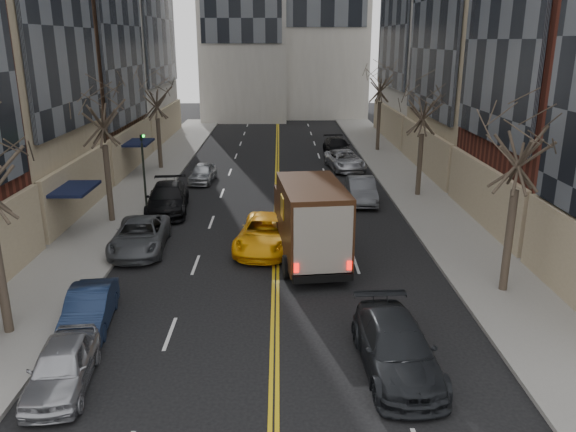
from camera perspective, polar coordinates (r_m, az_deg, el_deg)
name	(u,v)px	position (r m, az deg, el deg)	size (l,w,h in m)	color
sidewalk_left	(140,188)	(38.03, -14.84, 2.73)	(4.00, 66.00, 0.15)	slate
sidewalk_right	(413,187)	(37.95, 12.60, 2.86)	(4.00, 66.00, 0.15)	slate
tree_lf_mid	(100,98)	(30.22, -18.54, 11.33)	(3.20, 3.20, 8.91)	#382D23
tree_lf_far	(156,88)	(42.81, -13.31, 12.52)	(3.20, 3.20, 8.12)	#382D23
tree_rt_near	(523,126)	(21.72, 22.76, 8.44)	(3.20, 3.20, 8.71)	#382D23
tree_rt_mid	(424,96)	(34.95, 13.69, 11.73)	(3.20, 3.20, 8.32)	#382D23
tree_rt_far	(381,72)	(49.55, 9.43, 14.19)	(3.20, 3.20, 9.11)	#382D23
traffic_signal	(143,163)	(32.31, -14.49, 5.21)	(0.29, 0.26, 4.70)	black
ups_truck	(310,222)	(24.35, 2.23, -0.58)	(3.26, 6.85, 3.63)	black
observer_sedan	(396,348)	(17.17, 10.96, -13.01)	(2.30, 5.17, 1.47)	black
taxi	(266,233)	(26.18, -2.25, -1.77)	(2.47, 5.36, 1.49)	#FFAE0A
pedestrian	(310,256)	(23.34, 2.29, -4.11)	(0.57, 0.38, 1.57)	black
parked_lf_a	(62,366)	(17.38, -21.97, -13.95)	(1.57, 3.91, 1.33)	#A8AAB0
parked_lf_b	(89,308)	(20.44, -19.53, -8.85)	(1.37, 3.93, 1.30)	#111D38
parked_lf_c	(140,236)	(26.86, -14.81, -1.94)	(2.34, 5.08, 1.41)	#474A4E
parked_lf_d	(168,198)	(32.48, -12.14, 1.75)	(2.22, 5.45, 1.58)	black
parked_lf_e	(203,173)	(39.03, -8.66, 4.35)	(1.54, 3.82, 1.30)	#AFB3B7
parked_rt_a	(361,190)	(34.00, 7.47, 2.61)	(1.56, 4.48, 1.48)	#484A4F
parked_rt_b	(345,160)	(42.64, 5.79, 5.66)	(2.37, 5.14, 1.43)	#AEB1B7
parked_rt_c	(337,147)	(48.04, 5.05, 7.01)	(2.01, 4.95, 1.44)	black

